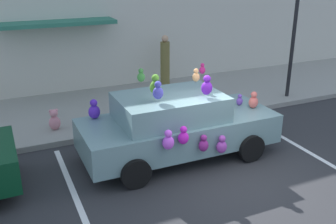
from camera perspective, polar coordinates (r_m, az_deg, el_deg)
name	(u,v)px	position (r m, az deg, el deg)	size (l,w,h in m)	color
ground_plane	(233,176)	(8.63, 9.53, -9.19)	(60.00, 60.00, 0.00)	#2D2D30
sidewalk	(148,102)	(12.66, -2.94, 1.42)	(24.00, 4.00, 0.15)	gray
parking_stripe_front	(287,139)	(10.62, 16.95, -3.86)	(0.12, 3.60, 0.01)	silver
parking_stripe_rear	(71,187)	(8.38, -13.98, -10.55)	(0.12, 3.60, 0.01)	silver
plush_covered_car	(177,125)	(9.00, 1.27, -1.87)	(4.54, 2.13, 2.14)	gray
teddy_bear_on_sidewalk	(54,120)	(10.71, -16.27, -1.16)	(0.30, 0.25, 0.58)	pink
street_lamp_post	(295,26)	(13.11, 18.05, 11.90)	(0.28, 0.28, 3.76)	black
pedestrian_near_shopfront	(165,63)	(13.81, -0.44, 7.20)	(0.33, 0.33, 1.84)	brown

